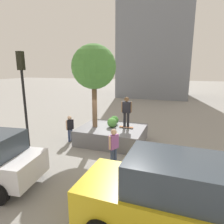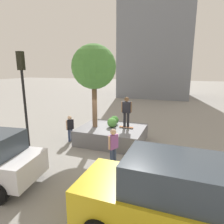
# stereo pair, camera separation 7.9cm
# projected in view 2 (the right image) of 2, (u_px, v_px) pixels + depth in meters

# --- Properties ---
(ground_plane) EXTENTS (120.00, 120.00, 0.00)m
(ground_plane) POSITION_uv_depth(u_px,v_px,m) (109.00, 142.00, 11.42)
(ground_plane) COLOR gray
(planter_ledge) EXTENTS (3.65, 2.90, 0.89)m
(planter_ledge) POSITION_uv_depth(u_px,v_px,m) (112.00, 135.00, 11.42)
(planter_ledge) COLOR slate
(planter_ledge) RESTS_ON ground
(plaza_tree) EXTENTS (2.43, 2.43, 4.61)m
(plaza_tree) POSITION_uv_depth(u_px,v_px,m) (94.00, 67.00, 10.68)
(plaza_tree) COLOR brown
(plaza_tree) RESTS_ON planter_ledge
(boxwood_shrub) EXTENTS (0.51, 0.51, 0.51)m
(boxwood_shrub) POSITION_uv_depth(u_px,v_px,m) (115.00, 120.00, 11.90)
(boxwood_shrub) COLOR #3D7A33
(boxwood_shrub) RESTS_ON planter_ledge
(hedge_clump) EXTENTS (0.56, 0.56, 0.56)m
(hedge_clump) POSITION_uv_depth(u_px,v_px,m) (112.00, 123.00, 11.27)
(hedge_clump) COLOR #4C8C3D
(hedge_clump) RESTS_ON planter_ledge
(skateboard) EXTENTS (0.80, 0.23, 0.07)m
(skateboard) POSITION_uv_depth(u_px,v_px,m) (126.00, 127.00, 11.16)
(skateboard) COLOR brown
(skateboard) RESTS_ON planter_ledge
(skateboarder) EXTENTS (0.57, 0.30, 1.71)m
(skateboarder) POSITION_uv_depth(u_px,v_px,m) (126.00, 110.00, 10.94)
(skateboarder) COLOR black
(skateboarder) RESTS_ON skateboard
(taxi_cab) EXTENTS (4.65, 2.22, 2.15)m
(taxi_cab) POSITION_uv_depth(u_px,v_px,m) (170.00, 198.00, 4.87)
(taxi_cab) COLOR gold
(taxi_cab) RESTS_ON ground
(traffic_light_corner) EXTENTS (0.30, 0.35, 4.98)m
(traffic_light_corner) POSITION_uv_depth(u_px,v_px,m) (23.00, 86.00, 9.36)
(traffic_light_corner) COLOR black
(traffic_light_corner) RESTS_ON ground
(pedestrian_crossing) EXTENTS (0.33, 0.49, 1.55)m
(pedestrian_crossing) POSITION_uv_depth(u_px,v_px,m) (70.00, 127.00, 11.43)
(pedestrian_crossing) COLOR navy
(pedestrian_crossing) RESTS_ON ground
(bystander_watching) EXTENTS (0.36, 0.53, 1.69)m
(bystander_watching) POSITION_uv_depth(u_px,v_px,m) (113.00, 145.00, 8.53)
(bystander_watching) COLOR navy
(bystander_watching) RESTS_ON ground
(plaza_lowrise_south) EXTENTS (9.83, 7.89, 14.08)m
(plaza_lowrise_south) POSITION_uv_depth(u_px,v_px,m) (157.00, 48.00, 28.77)
(plaza_lowrise_south) COLOR slate
(plaza_lowrise_south) RESTS_ON ground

